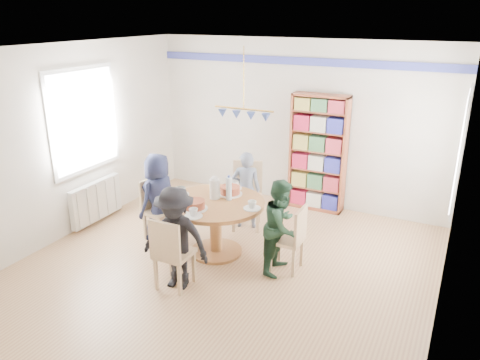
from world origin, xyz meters
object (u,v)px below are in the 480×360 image
Objects in this scene: chair_right at (292,236)px; person_right at (282,226)px; chair_near at (170,251)px; person_far at (246,190)px; radiator at (96,201)px; chair_left at (156,206)px; bookshelf at (318,154)px; dining_table at (216,215)px; chair_far at (247,191)px; person_left at (159,197)px; person_near at (176,239)px.

chair_right is 0.71× the size of person_right.
chair_near is 0.76× the size of person_far.
chair_left is at bearing -0.16° from radiator.
chair_right is 1.51m from chair_near.
bookshelf is at bearing 76.30° from chair_near.
dining_table is 1.31× the size of chair_far.
chair_right is at bearing 118.76° from person_far.
person_right is (0.94, -0.03, 0.05)m from dining_table.
person_left reaches higher than person_right.
chair_left is 0.74× the size of person_far.
chair_near is at bearing -115.52° from person_near.
bookshelf is (1.71, 2.04, 0.45)m from chair_left.
radiator is 2.34m from person_near.
chair_left is 2.06m from chair_right.
person_far is at bearing 90.01° from dining_table.
chair_left is 2.70m from bookshelf.
dining_table is at bearing -109.06° from bookshelf.
person_near is (0.03, 0.08, 0.13)m from chair_near.
person_right reaches higher than person_far.
person_left reaches higher than radiator.
chair_right is 0.67× the size of person_left.
person_right is at bearing -151.27° from chair_right.
bookshelf is at bearing 56.34° from chair_far.
radiator is at bearing -144.31° from bookshelf.
chair_left is 0.97× the size of chair_near.
person_far reaches higher than chair_left.
person_left is at bearing 179.54° from dining_table.
radiator is 3.08m from person_right.
chair_far is 1.90m from person_near.
dining_table is at bearing -0.92° from radiator.
chair_far reaches higher than chair_near.
person_far is (0.01, -0.06, 0.05)m from chair_far.
chair_near is (-0.02, -1.98, -0.05)m from chair_far.
chair_near is 3.19m from bookshelf.
dining_table is at bearing 87.38° from person_right.
dining_table is at bearing 97.79° from person_left.
chair_far is 1.37m from bookshelf.
bookshelf is at bearing 35.69° from radiator.
dining_table is 2.23m from bookshelf.
dining_table is 1.00m from chair_near.
person_right is 0.64× the size of bookshelf.
person_left is 1.86m from person_right.
radiator is 2.31m from person_far.
person_far is (2.12, 0.89, 0.24)m from radiator.
dining_table is 0.92m from person_far.
chair_left is 1.33m from person_far.
chair_near reaches higher than radiator.
dining_table is 0.95m from person_right.
chair_near reaches higher than chair_left.
person_left is 2.65m from bookshelf.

